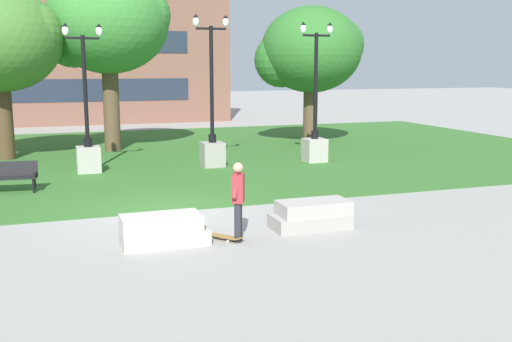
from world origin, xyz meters
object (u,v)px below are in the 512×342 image
at_px(person_skateboarder, 238,197).
at_px(lamp_post_right, 88,143).
at_px(park_bench_near_right, 5,175).
at_px(lamp_post_left, 315,134).
at_px(lamp_post_center, 212,137).
at_px(skateboard, 222,236).
at_px(concrete_block_center, 163,230).
at_px(concrete_block_left, 312,215).

height_order(person_skateboarder, lamp_post_right, lamp_post_right).
height_order(park_bench_near_right, lamp_post_right, lamp_post_right).
bearing_deg(lamp_post_right, person_skateboarder, -75.92).
relative_size(person_skateboarder, lamp_post_right, 0.33).
bearing_deg(lamp_post_left, lamp_post_center, 176.94).
relative_size(person_skateboarder, skateboard, 1.85).
height_order(person_skateboarder, lamp_post_center, lamp_post_center).
bearing_deg(lamp_post_center, skateboard, -104.01).
relative_size(skateboard, lamp_post_left, 0.17).
xyz_separation_m(park_bench_near_right, lamp_post_right, (2.56, 2.73, 0.52)).
bearing_deg(park_bench_near_right, lamp_post_center, 19.34).
height_order(concrete_block_center, lamp_post_left, lamp_post_left).
height_order(concrete_block_left, park_bench_near_right, park_bench_near_right).
distance_m(park_bench_near_right, lamp_post_right, 3.78).
relative_size(lamp_post_left, lamp_post_center, 0.97).
relative_size(concrete_block_left, park_bench_near_right, 0.98).
bearing_deg(skateboard, park_bench_near_right, 124.67).
bearing_deg(concrete_block_center, concrete_block_left, 2.63).
bearing_deg(skateboard, lamp_post_right, 102.61).
distance_m(skateboard, lamp_post_center, 9.56).
relative_size(concrete_block_center, concrete_block_left, 0.99).
xyz_separation_m(concrete_block_center, park_bench_near_right, (-3.42, 6.68, 0.23)).
xyz_separation_m(skateboard, park_bench_near_right, (-4.68, 6.77, 0.45)).
distance_m(lamp_post_left, lamp_post_center, 4.06).
bearing_deg(person_skateboarder, concrete_block_center, 170.01).
relative_size(concrete_block_left, person_skateboarder, 1.06).
xyz_separation_m(person_skateboarder, skateboard, (-0.31, 0.19, -0.88)).
xyz_separation_m(concrete_block_center, lamp_post_right, (-0.86, 9.41, 0.75)).
relative_size(concrete_block_left, lamp_post_right, 0.36).
relative_size(concrete_block_left, skateboard, 1.96).
bearing_deg(concrete_block_left, skateboard, -173.63).
xyz_separation_m(lamp_post_left, lamp_post_center, (-4.05, 0.22, 0.03)).
bearing_deg(skateboard, lamp_post_center, 75.99).
distance_m(person_skateboarder, lamp_post_left, 11.01).
distance_m(person_skateboarder, lamp_post_center, 9.62).
xyz_separation_m(concrete_block_left, lamp_post_center, (0.07, 8.97, 0.81)).
bearing_deg(concrete_block_left, lamp_post_left, 64.78).
height_order(lamp_post_right, lamp_post_left, lamp_post_left).
xyz_separation_m(skateboard, lamp_post_right, (-2.12, 9.50, 0.97)).
xyz_separation_m(concrete_block_center, lamp_post_center, (3.57, 9.13, 0.81)).
bearing_deg(concrete_block_center, skateboard, -4.00).
height_order(skateboard, lamp_post_center, lamp_post_center).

